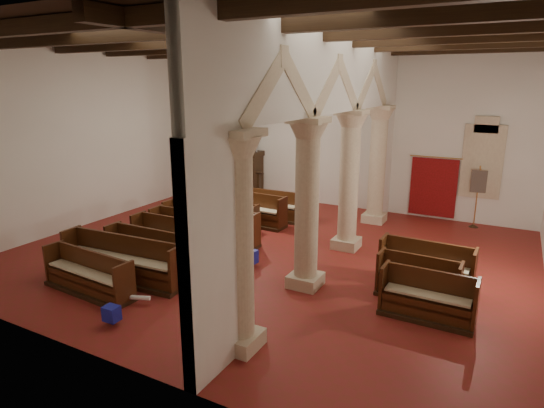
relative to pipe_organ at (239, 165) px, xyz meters
The scene contains 29 objects.
floor 7.24m from the pipe_organ, 50.71° to the right, with size 14.00×14.00×0.00m, color maroon.
ceiling 8.48m from the pipe_organ, 50.71° to the right, with size 14.00×14.00×0.00m, color black.
wall_back 4.81m from the pipe_organ, ahead, with size 14.00×0.02×6.00m, color white.
wall_front 12.46m from the pipe_organ, 68.63° to the right, with size 14.00×0.02×6.00m, color white.
wall_left 6.26m from the pipe_organ, 114.44° to the right, with size 0.02×12.00×6.00m, color white.
ceiling_beams 8.38m from the pipe_organ, 50.71° to the right, with size 13.80×11.80×0.30m, color #332210, non-canonical shape.
arcade 8.65m from the pipe_organ, 41.12° to the right, with size 0.90×11.90×6.00m.
window_back 9.55m from the pipe_organ, ahead, with size 1.00×0.03×2.20m, color #316F53.
pipe_organ is the anchor object (origin of this frame).
lectern 1.28m from the pipe_organ, ahead, with size 0.55×0.57×1.22m.
dossal_curtain 8.01m from the pipe_organ, ahead, with size 1.80×0.07×2.17m.
processional_banner 9.51m from the pipe_organ, ahead, with size 0.49×0.62×2.14m.
hymnal_box_a 11.20m from the pipe_organ, 71.31° to the right, with size 0.31×0.25×0.31m, color navy.
hymnal_box_b 9.11m from the pipe_organ, 64.48° to the right, with size 0.28×0.23×0.28m, color navy.
hymnal_box_c 8.04m from the pipe_organ, 55.69° to the right, with size 0.36×0.29×0.36m, color navy.
tube_heater_a 10.30m from the pipe_organ, 71.92° to the right, with size 0.10×0.10×1.03m, color white.
tube_heater_b 8.90m from the pipe_organ, 74.88° to the right, with size 0.10×0.10×1.01m, color white.
nave_pew_0 9.99m from the pipe_organ, 78.68° to the right, with size 2.63×0.84×0.99m.
nave_pew_1 9.15m from the pipe_organ, 76.47° to the right, with size 3.46×0.97×1.13m.
nave_pew_2 8.32m from the pipe_organ, 74.14° to the right, with size 2.80×0.73×1.05m.
nave_pew_3 7.34m from the pipe_organ, 71.49° to the right, with size 3.06×0.73×1.07m.
nave_pew_4 6.67m from the pipe_organ, 69.69° to the right, with size 2.85×0.87×1.12m.
nave_pew_5 5.98m from the pipe_organ, 66.79° to the right, with size 3.40×0.86×1.10m.
nave_pew_6 4.80m from the pipe_organ, 64.65° to the right, with size 2.58×0.76×0.95m.
nave_pew_7 4.09m from the pipe_organ, 56.33° to the right, with size 3.34×0.86×1.10m.
nave_pew_8 3.58m from the pipe_organ, 45.04° to the right, with size 3.24×0.76×1.04m.
aisle_pew_0 11.75m from the pipe_organ, 38.30° to the right, with size 1.93×0.72×1.04m.
aisle_pew_1 10.96m from the pipe_organ, 35.95° to the right, with size 1.84×0.71×1.00m.
aisle_pew_2 10.58m from the pipe_organ, 32.62° to the right, with size 2.20×0.81×1.12m.
Camera 1 is at (5.90, -10.88, 4.80)m, focal length 30.00 mm.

